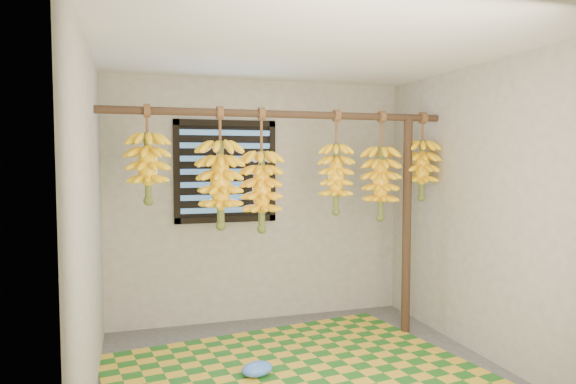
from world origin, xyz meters
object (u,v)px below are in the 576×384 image
object	(u,v)px
woven_mat	(298,376)
support_post	(407,226)
plastic_bag	(257,369)
banana_bunch_b	(220,184)
banana_bunch_e	(381,183)
banana_bunch_a	(148,168)
banana_bunch_c	(262,191)
banana_bunch_f	(422,170)
banana_bunch_d	(336,179)

from	to	relation	value
woven_mat	support_post	bearing A→B (deg)	26.97
plastic_bag	banana_bunch_b	bearing A→B (deg)	106.63
plastic_bag	banana_bunch_e	xyz separation A→B (m)	(1.29, 0.56, 1.34)
banana_bunch_a	banana_bunch_c	world-z (taller)	same
woven_mat	banana_bunch_f	xyz separation A→B (m)	(1.42, 0.65, 1.52)
banana_bunch_c	woven_mat	bearing A→B (deg)	-79.97
banana_bunch_f	woven_mat	bearing A→B (deg)	-155.53
banana_bunch_a	banana_bunch_f	bearing A→B (deg)	0.00
banana_bunch_f	support_post	bearing A→B (deg)	180.00
plastic_bag	banana_bunch_f	world-z (taller)	banana_bunch_f
plastic_bag	banana_bunch_c	world-z (taller)	banana_bunch_c
banana_bunch_b	banana_bunch_d	bearing A→B (deg)	-0.00
support_post	banana_bunch_f	size ratio (longest dim) A/B	2.48
plastic_bag	banana_bunch_d	size ratio (longest dim) A/B	0.27
plastic_bag	woven_mat	bearing A→B (deg)	-16.15
banana_bunch_c	banana_bunch_e	bearing A→B (deg)	0.00
woven_mat	banana_bunch_b	world-z (taller)	banana_bunch_b
support_post	banana_bunch_d	size ratio (longest dim) A/B	2.19
woven_mat	banana_bunch_d	distance (m)	1.68
banana_bunch_b	banana_bunch_a	bearing A→B (deg)	-180.00
plastic_bag	banana_bunch_a	world-z (taller)	banana_bunch_a
banana_bunch_e	banana_bunch_d	bearing A→B (deg)	180.00
woven_mat	banana_bunch_e	size ratio (longest dim) A/B	2.74
banana_bunch_d	banana_bunch_b	bearing A→B (deg)	180.00
banana_bunch_a	banana_bunch_f	distance (m)	2.46
banana_bunch_a	banana_bunch_f	size ratio (longest dim) A/B	0.97
banana_bunch_b	woven_mat	bearing A→B (deg)	-54.43
support_post	woven_mat	bearing A→B (deg)	-153.03
support_post	woven_mat	xyz separation A→B (m)	(-1.27, -0.65, -0.99)
banana_bunch_a	banana_bunch_f	xyz separation A→B (m)	(2.46, 0.00, -0.03)
support_post	banana_bunch_b	bearing A→B (deg)	180.00
banana_bunch_c	banana_bunch_f	size ratio (longest dim) A/B	1.29
woven_mat	banana_bunch_b	bearing A→B (deg)	125.57
banana_bunch_f	plastic_bag	bearing A→B (deg)	-161.88
plastic_bag	banana_bunch_f	bearing A→B (deg)	18.12
banana_bunch_a	banana_bunch_b	xyz separation A→B (m)	(0.57, 0.00, -0.14)
banana_bunch_e	banana_bunch_f	bearing A→B (deg)	-0.00
plastic_bag	banana_bunch_a	size ratio (longest dim) A/B	0.32
support_post	banana_bunch_b	size ratio (longest dim) A/B	2.01
banana_bunch_c	banana_bunch_b	bearing A→B (deg)	180.00
banana_bunch_a	woven_mat	bearing A→B (deg)	-31.98
banana_bunch_e	banana_bunch_f	size ratio (longest dim) A/B	1.22
plastic_bag	banana_bunch_b	world-z (taller)	banana_bunch_b
support_post	banana_bunch_d	xyz separation A→B (m)	(-0.71, 0.00, 0.45)
banana_bunch_c	banana_bunch_f	xyz separation A→B (m)	(1.54, -0.00, 0.17)
banana_bunch_c	banana_bunch_d	world-z (taller)	same
woven_mat	banana_bunch_c	bearing A→B (deg)	100.03
support_post	banana_bunch_f	bearing A→B (deg)	-0.00
banana_bunch_d	banana_bunch_f	distance (m)	0.86
plastic_bag	banana_bunch_f	size ratio (longest dim) A/B	0.31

